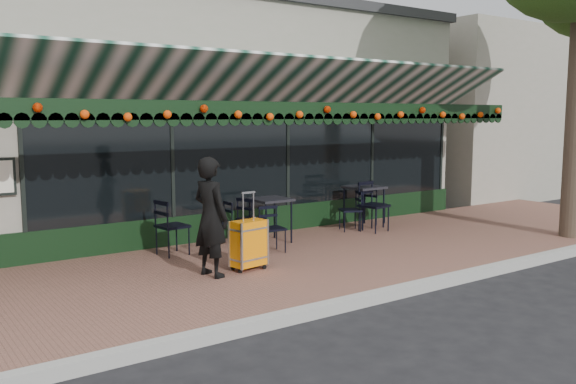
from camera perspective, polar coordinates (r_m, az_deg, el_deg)
ground at (r=8.11m, az=8.15°, el=-9.98°), size 80.00×80.00×0.00m
sidewalk at (r=9.58m, az=-0.12°, el=-6.75°), size 18.00×4.00×0.15m
curb at (r=8.03m, az=8.56°, el=-9.60°), size 18.00×0.16×0.15m
restaurant_building at (r=14.47m, az=-13.60°, el=6.56°), size 12.00×9.60×4.50m
neighbor_building_right at (r=22.84m, az=18.38°, el=6.89°), size 12.00×8.00×4.80m
woman at (r=8.50m, az=-7.25°, el=-2.33°), size 0.53×0.68×1.67m
suitcase at (r=8.87m, az=-3.71°, el=-4.89°), size 0.53×0.35×1.13m
cafe_table_a at (r=12.27m, az=7.12°, el=0.16°), size 0.67×0.67×0.83m
cafe_table_b at (r=10.71m, az=-1.66°, el=-1.01°), size 0.64×0.64×0.78m
chair_a_left at (r=11.89m, az=5.84°, el=-1.74°), size 0.52×0.52×0.79m
chair_a_right at (r=12.75m, az=8.07°, el=-1.19°), size 0.47×0.47×0.78m
chair_a_front at (r=11.87m, az=8.05°, el=-1.33°), size 0.56×0.56×0.98m
chair_b_left at (r=10.67m, az=-6.41°, el=-2.89°), size 0.39×0.39×0.75m
chair_b_right at (r=10.77m, az=-3.43°, el=-2.57°), size 0.51×0.51×0.82m
chair_b_front at (r=9.98m, az=-1.47°, el=-3.50°), size 0.43×0.43×0.76m
chair_solo at (r=9.96m, az=-10.76°, el=-3.21°), size 0.51×0.51×0.91m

